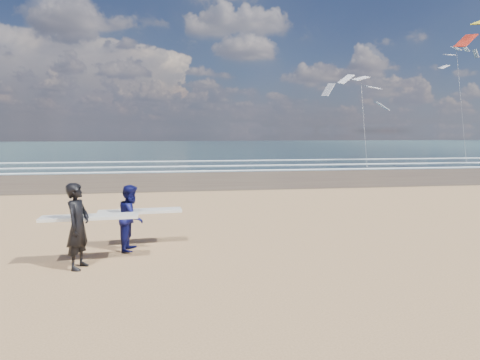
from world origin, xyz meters
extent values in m
cube|color=#483526|center=(20.00, 18.00, 0.01)|extent=(220.00, 12.00, 0.01)
cube|color=#172C34|center=(20.00, 72.00, 0.01)|extent=(220.00, 100.00, 0.02)
cube|color=white|center=(20.00, 22.80, 0.05)|extent=(220.00, 0.50, 0.05)
cube|color=white|center=(20.00, 27.50, 0.05)|extent=(220.00, 0.50, 0.05)
cube|color=white|center=(20.00, 34.00, 0.05)|extent=(220.00, 0.50, 0.05)
imported|color=black|center=(-0.35, -0.01, 0.98)|extent=(0.63, 0.81, 1.95)
cube|color=silver|center=(-0.15, 0.34, 1.11)|extent=(2.22, 0.64, 0.07)
imported|color=#0C0F47|center=(0.69, 1.37, 0.86)|extent=(0.76, 0.92, 1.72)
cube|color=silver|center=(0.89, 1.72, 0.96)|extent=(2.23, 0.69, 0.07)
cube|color=slate|center=(18.33, 24.76, 0.05)|extent=(0.12, 0.12, 0.10)
cube|color=slate|center=(30.82, 28.81, 0.05)|extent=(0.12, 0.12, 0.10)
camera|label=1|loc=(1.79, -9.89, 3.11)|focal=32.00mm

